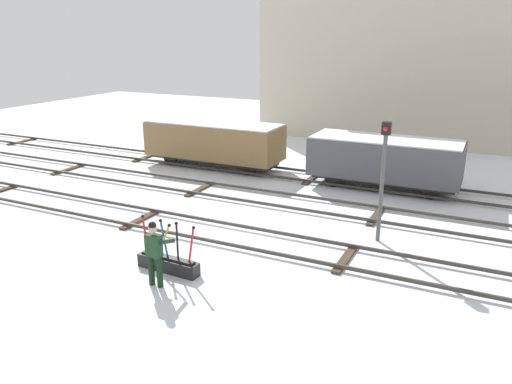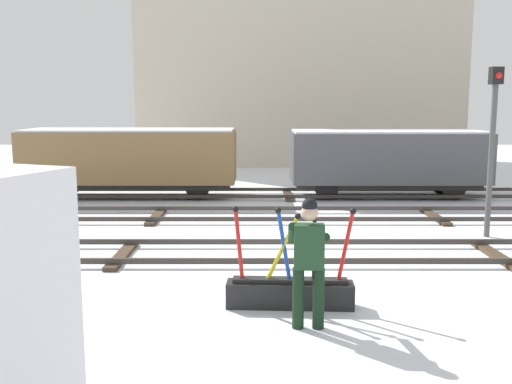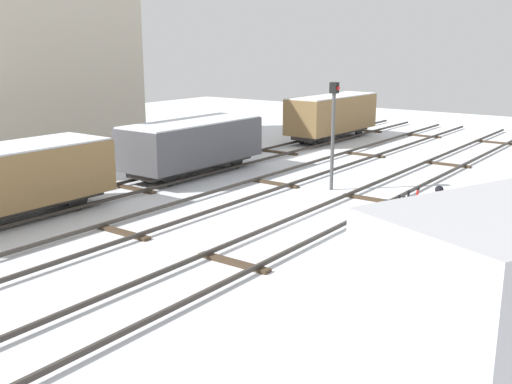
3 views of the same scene
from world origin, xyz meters
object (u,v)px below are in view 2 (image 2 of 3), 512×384
object	(u,v)px
freight_car_back_track	(134,157)
switch_lever_frame	(293,290)
signal_post	(496,134)
rail_worker	(311,256)
freight_car_mid_siding	(389,158)

from	to	relation	value
freight_car_back_track	switch_lever_frame	bearing A→B (deg)	-66.45
switch_lever_frame	signal_post	xyz separation A→B (m)	(4.53, 4.41, 1.98)
rail_worker	freight_car_back_track	bearing A→B (deg)	115.80
freight_car_back_track	freight_car_mid_siding	distance (m)	7.85
switch_lever_frame	signal_post	bearing A→B (deg)	46.95
switch_lever_frame	signal_post	distance (m)	6.63
freight_car_mid_siding	rail_worker	bearing A→B (deg)	-107.69
switch_lever_frame	rail_worker	bearing A→B (deg)	-73.54
rail_worker	freight_car_mid_siding	distance (m)	11.11
switch_lever_frame	signal_post	world-z (taller)	signal_post
signal_post	freight_car_back_track	world-z (taller)	signal_post
freight_car_back_track	freight_car_mid_siding	xyz separation A→B (m)	(7.85, 0.00, -0.02)
rail_worker	signal_post	size ratio (longest dim) A/B	0.47
freight_car_back_track	freight_car_mid_siding	world-z (taller)	freight_car_back_track
rail_worker	freight_car_mid_siding	bearing A→B (deg)	75.24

